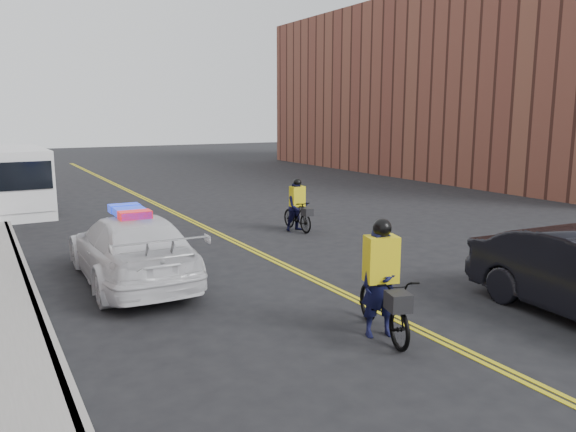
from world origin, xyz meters
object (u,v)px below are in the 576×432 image
Objects in this scene: cargo_van at (14,181)px; cyclist_near at (380,296)px; cyclist_far at (297,210)px; police_cruiser at (131,248)px.

cyclist_near is at bearing -76.56° from cargo_van.
cyclist_near is at bearing -111.87° from cyclist_far.
cyclist_near is (4.69, -17.34, -0.52)m from cargo_van.
cargo_van is 3.49× the size of cyclist_far.
cargo_van is 17.97m from cyclist_near.
cargo_van reaches higher than cyclist_near.
cyclist_far is at bearing -49.06° from cargo_van.
police_cruiser is 7.10m from cyclist_far.
cargo_van is at bearing 121.20° from cyclist_near.
police_cruiser is at bearing -83.70° from cargo_van.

